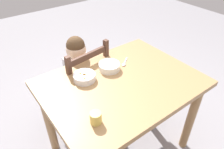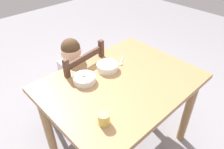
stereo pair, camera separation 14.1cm
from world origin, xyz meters
TOP-DOWN VIEW (x-y plane):
  - ground_plane at (0.00, 0.00)m, footprint 8.00×8.00m
  - dining_table at (0.00, 0.00)m, footprint 1.13×0.85m
  - dining_chair at (-0.09, 0.47)m, footprint 0.47×0.47m
  - child_figure at (-0.09, 0.47)m, footprint 0.32×0.31m
  - bowl_of_peas at (0.02, 0.17)m, footprint 0.17×0.17m
  - bowl_of_carrots at (-0.20, 0.17)m, footprint 0.16×0.16m
  - spoon at (0.16, 0.16)m, footprint 0.12×0.10m
  - drinking_cup at (-0.36, -0.21)m, footprint 0.07×0.07m

SIDE VIEW (x-z plane):
  - ground_plane at x=0.00m, z-range 0.00..0.00m
  - dining_chair at x=-0.09m, z-range -0.01..0.91m
  - child_figure at x=-0.09m, z-range 0.15..1.12m
  - dining_table at x=0.00m, z-range 0.26..1.04m
  - spoon at x=0.16m, z-range 0.77..0.78m
  - bowl_of_carrots at x=-0.20m, z-range 0.78..0.83m
  - bowl_of_peas at x=0.02m, z-range 0.78..0.83m
  - drinking_cup at x=-0.36m, z-range 0.77..0.85m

